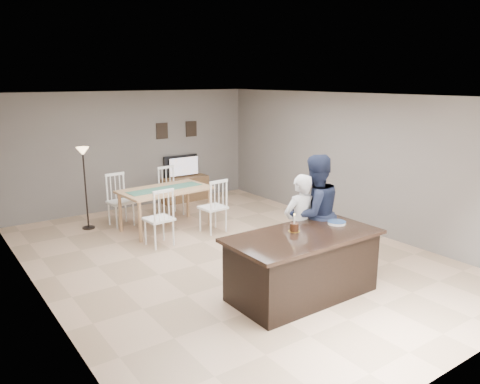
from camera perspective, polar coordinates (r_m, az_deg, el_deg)
floor at (r=8.10m, az=-1.25°, el=-7.84°), size 8.00×8.00×0.00m
room_shell at (r=7.64m, az=-1.32°, el=3.93°), size 8.00×8.00×8.00m
kitchen_island at (r=6.62m, az=7.62°, el=-8.78°), size 2.15×1.10×0.90m
tv_console at (r=11.69m, az=-6.78°, el=0.38°), size 1.20×0.40×0.60m
television at (r=11.64m, az=-7.03°, el=3.14°), size 0.91×0.12×0.53m
tv_screen_glow at (r=11.57m, az=-6.84°, el=3.12°), size 0.78×0.00×0.78m
picture_frames at (r=11.61m, az=-7.70°, el=7.52°), size 1.10×0.02×0.38m
doorway at (r=4.47m, az=-16.86°, el=-9.47°), size 0.00×2.10×2.65m
woman at (r=7.16m, az=7.28°, el=-4.10°), size 0.60×0.41×1.59m
man at (r=7.32m, az=9.03°, el=-2.67°), size 0.98×0.81×1.86m
birthday_cake at (r=6.55m, az=6.62°, el=-4.27°), size 0.17×0.17×0.26m
plate_stack at (r=6.98m, az=11.71°, el=-3.69°), size 0.27×0.27×0.04m
dining_table at (r=9.48m, az=-9.08°, el=-0.44°), size 1.84×2.11×1.08m
floor_lamp at (r=9.74m, az=-18.51°, el=3.03°), size 0.25×0.25×1.66m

